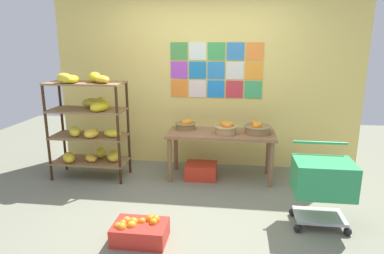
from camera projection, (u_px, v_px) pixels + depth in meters
The scene contains 10 objects.
ground at pixel (191, 213), 3.77m from camera, with size 9.18×9.18×0.00m, color slate.
back_wall_with_art at pixel (205, 72), 4.98m from camera, with size 4.51×0.07×2.85m.
banana_shelf_unit at pixel (91, 120), 4.57m from camera, with size 1.02×0.58×1.47m.
display_table at pixel (221, 139), 4.61m from camera, with size 1.46×0.58×0.66m.
fruit_basket_right at pixel (186, 125), 4.75m from camera, with size 0.30×0.30×0.15m.
fruit_basket_back_left at pixel (257, 128), 4.53m from camera, with size 0.37×0.37×0.16m.
fruit_basket_centre at pixel (226, 128), 4.50m from camera, with size 0.30×0.30×0.17m.
produce_crate_under_table at pixel (201, 171), 4.71m from camera, with size 0.43×0.34×0.21m, color red.
orange_crate_foreground at pixel (140, 231), 3.21m from camera, with size 0.51×0.35×0.23m.
shopping_cart at pixel (323, 181), 3.40m from camera, with size 0.58×0.48×0.84m.
Camera 1 is at (0.46, -3.39, 1.85)m, focal length 31.50 mm.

